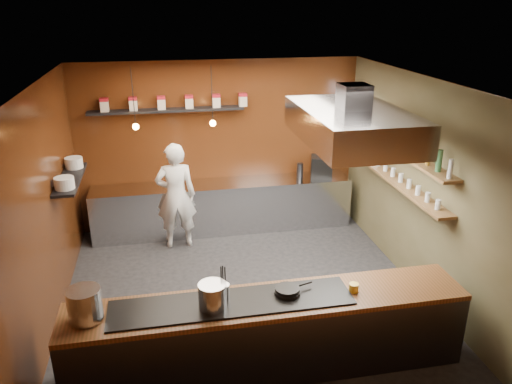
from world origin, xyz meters
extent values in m
plane|color=black|center=(0.00, 0.00, 0.00)|extent=(5.00, 5.00, 0.00)
plane|color=#3E1E0B|center=(0.00, 2.50, 1.50)|extent=(5.00, 0.00, 5.00)
plane|color=#3E1E0B|center=(-2.50, 0.00, 1.50)|extent=(0.00, 5.00, 5.00)
plane|color=#494529|center=(2.50, 0.00, 1.50)|extent=(0.00, 5.00, 5.00)
plane|color=silver|center=(0.00, 0.00, 3.00)|extent=(5.00, 5.00, 0.00)
plane|color=white|center=(2.45, 1.70, 1.90)|extent=(0.00, 1.00, 1.00)
cube|color=silver|center=(0.00, 2.17, 0.45)|extent=(4.60, 0.65, 0.90)
cube|color=#38383D|center=(0.00, -1.60, 0.43)|extent=(4.40, 0.70, 0.86)
cube|color=brown|center=(0.00, -1.60, 0.89)|extent=(4.40, 0.72, 0.06)
cube|color=black|center=(-0.40, -1.60, 0.93)|extent=(2.60, 0.55, 0.02)
cube|color=black|center=(-0.90, 2.36, 2.20)|extent=(2.60, 0.26, 0.04)
cube|color=black|center=(-2.34, 1.00, 1.55)|extent=(0.30, 1.40, 0.04)
cube|color=brown|center=(2.34, 0.30, 1.92)|extent=(0.26, 2.80, 0.04)
cube|color=brown|center=(2.34, 0.30, 1.45)|extent=(0.26, 2.80, 0.04)
cube|color=#38383D|center=(1.30, -0.40, 2.85)|extent=(0.35, 0.35, 0.30)
cube|color=silver|center=(1.30, -0.40, 2.50)|extent=(1.20, 2.00, 0.40)
cube|color=white|center=(1.30, -0.40, 2.29)|extent=(1.00, 1.80, 0.02)
cylinder|color=black|center=(-1.40, 1.70, 2.55)|extent=(0.01, 0.01, 0.90)
sphere|color=orange|center=(-1.40, 1.70, 2.10)|extent=(0.10, 0.10, 0.10)
cylinder|color=black|center=(-0.20, 1.70, 2.55)|extent=(0.01, 0.01, 0.90)
sphere|color=orange|center=(-0.20, 1.70, 2.10)|extent=(0.10, 0.10, 0.10)
cube|color=beige|center=(-1.90, 2.36, 2.31)|extent=(0.13, 0.13, 0.17)
cube|color=maroon|center=(-1.90, 2.36, 2.42)|extent=(0.13, 0.13, 0.05)
cube|color=beige|center=(-1.44, 2.36, 2.31)|extent=(0.13, 0.13, 0.17)
cube|color=maroon|center=(-1.44, 2.36, 2.42)|extent=(0.13, 0.13, 0.05)
cube|color=beige|center=(-0.98, 2.36, 2.31)|extent=(0.13, 0.13, 0.17)
cube|color=maroon|center=(-0.98, 2.36, 2.42)|extent=(0.13, 0.13, 0.05)
cube|color=beige|center=(-0.52, 2.36, 2.31)|extent=(0.13, 0.13, 0.17)
cube|color=maroon|center=(-0.52, 2.36, 2.42)|extent=(0.14, 0.13, 0.05)
cube|color=beige|center=(-0.06, 2.36, 2.31)|extent=(0.13, 0.13, 0.17)
cube|color=maroon|center=(-0.06, 2.36, 2.42)|extent=(0.14, 0.13, 0.05)
cube|color=beige|center=(0.40, 2.36, 2.31)|extent=(0.13, 0.13, 0.17)
cube|color=maroon|center=(0.40, 2.36, 2.42)|extent=(0.14, 0.13, 0.05)
cylinder|color=silver|center=(-2.34, 0.55, 1.65)|extent=(0.26, 0.26, 0.16)
cylinder|color=silver|center=(-2.34, 1.45, 1.65)|extent=(0.26, 0.26, 0.16)
cylinder|color=silver|center=(2.34, -1.00, 2.06)|extent=(0.06, 0.06, 0.24)
cylinder|color=#2D5933|center=(2.34, -0.74, 2.06)|extent=(0.06, 0.06, 0.24)
cylinder|color=#8C601E|center=(2.34, -0.48, 2.06)|extent=(0.06, 0.06, 0.24)
cylinder|color=silver|center=(2.34, -0.22, 2.06)|extent=(0.06, 0.06, 0.24)
cylinder|color=#2D5933|center=(2.34, 0.04, 2.06)|extent=(0.06, 0.06, 0.24)
cylinder|color=#8C601E|center=(2.34, 0.30, 2.06)|extent=(0.06, 0.06, 0.24)
cylinder|color=silver|center=(2.34, 0.56, 2.06)|extent=(0.06, 0.06, 0.24)
cylinder|color=#2D5933|center=(2.34, 0.82, 2.06)|extent=(0.06, 0.06, 0.24)
cylinder|color=#8C601E|center=(2.34, 1.08, 2.06)|extent=(0.06, 0.06, 0.24)
cylinder|color=silver|center=(2.34, 1.34, 2.06)|extent=(0.06, 0.06, 0.24)
cylinder|color=#2D5933|center=(2.34, 1.60, 2.06)|extent=(0.06, 0.06, 0.24)
cylinder|color=silver|center=(2.34, -0.85, 1.53)|extent=(0.07, 0.07, 0.13)
cylinder|color=silver|center=(2.34, -0.59, 1.53)|extent=(0.07, 0.07, 0.13)
cylinder|color=silver|center=(2.34, -0.34, 1.53)|extent=(0.07, 0.07, 0.13)
cylinder|color=silver|center=(2.34, -0.08, 1.53)|extent=(0.07, 0.07, 0.13)
cylinder|color=silver|center=(2.34, 0.17, 1.53)|extent=(0.07, 0.07, 0.13)
cylinder|color=silver|center=(2.34, 0.43, 1.53)|extent=(0.07, 0.07, 0.13)
cylinder|color=silver|center=(2.34, 0.68, 1.53)|extent=(0.07, 0.07, 0.13)
cylinder|color=silver|center=(2.34, 0.94, 1.53)|extent=(0.07, 0.07, 0.13)
cylinder|color=silver|center=(2.34, 1.19, 1.53)|extent=(0.07, 0.07, 0.13)
cylinder|color=silver|center=(2.34, 1.45, 1.53)|extent=(0.07, 0.07, 0.13)
cylinder|color=silver|center=(-1.89, -1.61, 1.11)|extent=(0.36, 0.36, 0.33)
cylinder|color=silver|center=(-0.61, -1.66, 1.08)|extent=(0.37, 0.37, 0.28)
cylinder|color=silver|center=(-0.48, -1.51, 1.02)|extent=(0.16, 0.16, 0.17)
cylinder|color=black|center=(0.22, -1.56, 0.96)|extent=(0.29, 0.29, 0.04)
cylinder|color=black|center=(0.22, -1.56, 0.99)|extent=(0.27, 0.27, 0.04)
cylinder|color=black|center=(0.43, -1.49, 0.99)|extent=(0.18, 0.08, 0.02)
cylinder|color=gold|center=(0.96, -1.63, 0.97)|extent=(0.12, 0.12, 0.10)
cube|color=black|center=(1.82, 2.17, 1.09)|extent=(0.47, 0.45, 0.38)
imported|color=white|center=(-0.85, 1.69, 0.90)|extent=(0.66, 0.44, 1.81)
camera|label=1|loc=(-1.02, -6.09, 3.96)|focal=35.00mm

